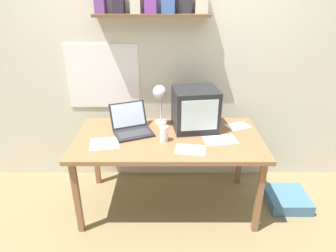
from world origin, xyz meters
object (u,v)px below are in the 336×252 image
object	(u,v)px
laptop	(131,125)
loose_paper_near_laptop	(220,140)
crt_monitor	(195,109)
corner_desk	(168,143)
desk_lamp	(160,96)
printed_handout	(105,143)
juice_glass	(164,135)
loose_paper_near_monitor	(238,126)
open_notebook	(190,150)
floor_cushion	(287,199)

from	to	relation	value
laptop	loose_paper_near_laptop	xyz separation A→B (m)	(0.75, -0.17, -0.06)
crt_monitor	loose_paper_near_laptop	xyz separation A→B (m)	(0.19, -0.23, -0.18)
corner_desk	laptop	xyz separation A→B (m)	(-0.32, 0.11, 0.11)
desk_lamp	printed_handout	size ratio (longest dim) A/B	1.47
corner_desk	juice_glass	world-z (taller)	juice_glass
loose_paper_near_monitor	open_notebook	world-z (taller)	same
loose_paper_near_laptop	open_notebook	xyz separation A→B (m)	(-0.26, -0.16, 0.00)
corner_desk	floor_cushion	bearing A→B (deg)	0.16
crt_monitor	loose_paper_near_laptop	bearing A→B (deg)	-57.68
crt_monitor	open_notebook	world-z (taller)	crt_monitor
crt_monitor	printed_handout	bearing A→B (deg)	-166.60
juice_glass	open_notebook	bearing A→B (deg)	-35.61
crt_monitor	loose_paper_near_laptop	size ratio (longest dim) A/B	1.41
laptop	corner_desk	bearing A→B (deg)	-40.67
loose_paper_near_monitor	loose_paper_near_laptop	xyz separation A→B (m)	(-0.20, -0.27, 0.00)
laptop	desk_lamp	xyz separation A→B (m)	(0.25, 0.12, 0.22)
printed_handout	open_notebook	bearing A→B (deg)	-8.23
corner_desk	loose_paper_near_laptop	size ratio (longest dim) A/B	5.36
corner_desk	laptop	world-z (taller)	laptop
laptop	open_notebook	size ratio (longest dim) A/B	1.61
crt_monitor	printed_handout	xyz separation A→B (m)	(-0.75, -0.29, -0.18)
loose_paper_near_monitor	laptop	bearing A→B (deg)	-174.01
corner_desk	open_notebook	size ratio (longest dim) A/B	6.11
open_notebook	crt_monitor	bearing A→B (deg)	80.86
corner_desk	desk_lamp	distance (m)	0.41
desk_lamp	open_notebook	bearing A→B (deg)	-52.39
desk_lamp	floor_cushion	bearing A→B (deg)	-1.69
loose_paper_near_laptop	laptop	bearing A→B (deg)	167.31
desk_lamp	floor_cushion	distance (m)	1.52
desk_lamp	loose_paper_near_laptop	size ratio (longest dim) A/B	1.31
loose_paper_near_monitor	floor_cushion	world-z (taller)	loose_paper_near_monitor
printed_handout	loose_paper_near_monitor	distance (m)	1.19
juice_glass	open_notebook	world-z (taller)	juice_glass
juice_glass	floor_cushion	world-z (taller)	juice_glass
printed_handout	loose_paper_near_laptop	bearing A→B (deg)	3.71
open_notebook	printed_handout	bearing A→B (deg)	171.77
floor_cushion	crt_monitor	bearing A→B (deg)	169.38
juice_glass	open_notebook	distance (m)	0.26
juice_glass	desk_lamp	bearing A→B (deg)	97.09
loose_paper_near_monitor	corner_desk	bearing A→B (deg)	-161.96
laptop	juice_glass	size ratio (longest dim) A/B	3.19
juice_glass	loose_paper_near_laptop	xyz separation A→B (m)	(0.46, 0.01, -0.06)
laptop	open_notebook	world-z (taller)	laptop
corner_desk	floor_cushion	size ratio (longest dim) A/B	4.29
laptop	juice_glass	bearing A→B (deg)	-54.47
loose_paper_near_monitor	floor_cushion	size ratio (longest dim) A/B	0.66
loose_paper_near_laptop	printed_handout	bearing A→B (deg)	-176.29
desk_lamp	floor_cushion	world-z (taller)	desk_lamp
open_notebook	floor_cushion	xyz separation A→B (m)	(0.94, 0.22, -0.65)
desk_lamp	laptop	bearing A→B (deg)	-144.77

